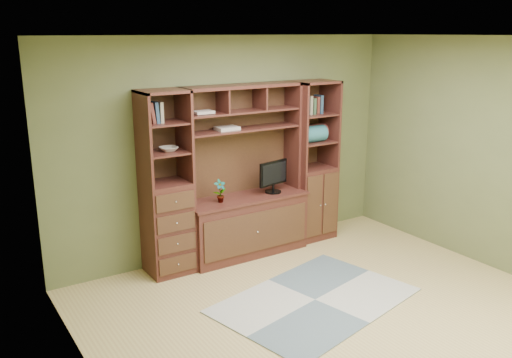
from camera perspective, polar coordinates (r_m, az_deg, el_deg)
room at (r=4.94m, az=8.93°, el=-0.61°), size 4.60×4.10×2.64m
center_hutch at (r=6.40m, az=-1.06°, el=0.67°), size 1.54×0.53×2.05m
left_tower at (r=5.99m, az=-9.44°, el=-0.55°), size 0.50×0.45×2.05m
right_tower at (r=7.00m, az=5.94°, el=1.87°), size 0.55×0.45×2.05m
rug at (r=5.65m, az=6.24°, el=-12.56°), size 2.19×1.70×0.01m
monitor at (r=6.57m, az=1.84°, el=0.85°), size 0.48×0.28×0.54m
orchid at (r=6.23m, az=-3.80°, el=-1.28°), size 0.14×0.10×0.27m
magazines at (r=6.26m, az=-3.07°, el=5.35°), size 0.26×0.19×0.04m
bowl at (r=5.92m, az=-9.18°, el=3.14°), size 0.20×0.20×0.05m
blanket_teal at (r=6.86m, az=5.92°, el=4.73°), size 0.36×0.21×0.21m
blanket_red at (r=7.05m, az=6.19°, el=4.97°), size 0.36×0.20×0.20m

